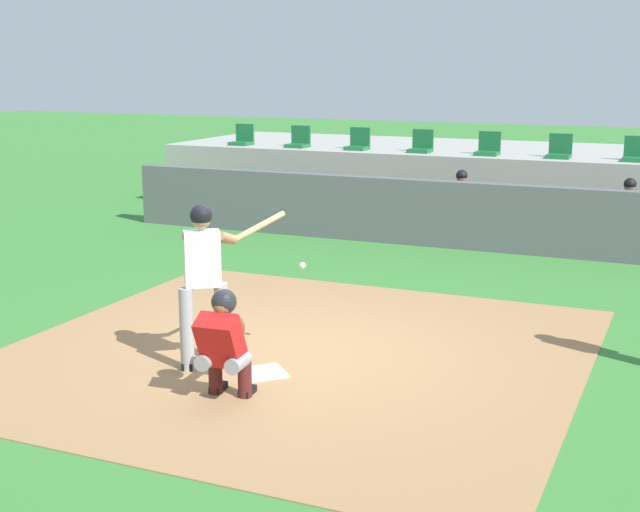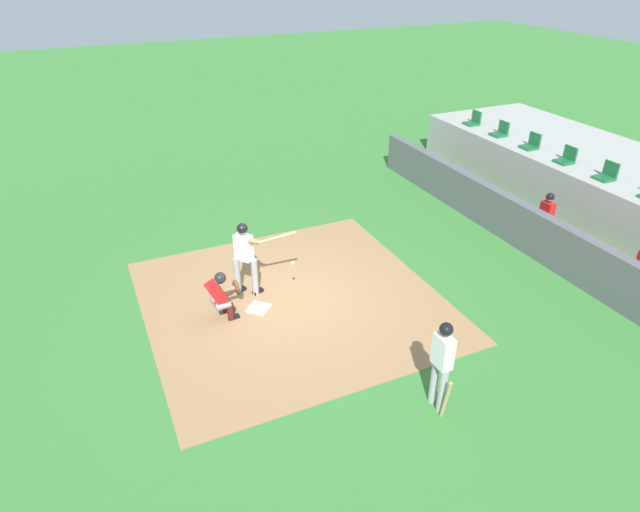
{
  "view_description": "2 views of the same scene",
  "coord_description": "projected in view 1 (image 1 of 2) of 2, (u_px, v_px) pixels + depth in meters",
  "views": [
    {
      "loc": [
        4.13,
        -8.7,
        3.26
      ],
      "look_at": [
        0.0,
        0.7,
        1.0
      ],
      "focal_mm": 49.26,
      "sensor_mm": 36.0,
      "label": 1
    },
    {
      "loc": [
        9.58,
        -3.65,
        7.03
      ],
      "look_at": [
        0.0,
        0.7,
        1.0
      ],
      "focal_mm": 30.56,
      "sensor_mm": 36.0,
      "label": 2
    }
  ],
  "objects": [
    {
      "name": "ground_plane",
      "position": [
        296.0,
        353.0,
        10.1
      ],
      "size": [
        80.0,
        80.0,
        0.0
      ],
      "primitive_type": "plane",
      "color": "#387A33"
    },
    {
      "name": "dirt_infield",
      "position": [
        296.0,
        352.0,
        10.1
      ],
      "size": [
        6.4,
        6.4,
        0.01
      ],
      "primitive_type": "cube",
      "color": "#9E754C",
      "rests_on": "ground"
    },
    {
      "name": "home_plate",
      "position": [
        264.0,
        373.0,
        9.38
      ],
      "size": [
        0.62,
        0.62,
        0.02
      ],
      "primitive_type": "cube",
      "rotation": [
        0.0,
        0.0,
        0.79
      ],
      "color": "white",
      "rests_on": "dirt_infield"
    },
    {
      "name": "batter_at_plate",
      "position": [
        205.0,
        275.0,
        9.43
      ],
      "size": [
        0.7,
        1.37,
        1.8
      ],
      "color": "#99999E",
      "rests_on": "ground"
    },
    {
      "name": "catcher_crouched",
      "position": [
        225.0,
        340.0,
        8.58
      ],
      "size": [
        0.51,
        1.95,
        1.13
      ],
      "color": "gray",
      "rests_on": "ground"
    },
    {
      "name": "dugout_wall",
      "position": [
        449.0,
        214.0,
        15.79
      ],
      "size": [
        13.0,
        0.3,
        1.2
      ],
      "primitive_type": "cube",
      "color": "#59595E",
      "rests_on": "ground"
    },
    {
      "name": "dugout_bench",
      "position": [
        463.0,
        226.0,
        16.76
      ],
      "size": [
        11.8,
        0.44,
        0.45
      ],
      "primitive_type": "cube",
      "color": "olive",
      "rests_on": "ground"
    },
    {
      "name": "dugout_player_0",
      "position": [
        459.0,
        203.0,
        16.54
      ],
      "size": [
        0.49,
        0.7,
        1.3
      ],
      "color": "#939399",
      "rests_on": "ground"
    },
    {
      "name": "dugout_player_1",
      "position": [
        627.0,
        214.0,
        15.36
      ],
      "size": [
        0.49,
        0.7,
        1.3
      ],
      "color": "#939399",
      "rests_on": "ground"
    },
    {
      "name": "stands_platform",
      "position": [
        502.0,
        180.0,
        19.7
      ],
      "size": [
        15.0,
        4.4,
        1.4
      ],
      "primitive_type": "cube",
      "color": "#9E9E99",
      "rests_on": "ground"
    },
    {
      "name": "stadium_seat_0",
      "position": [
        243.0,
        139.0,
        20.43
      ],
      "size": [
        0.46,
        0.46,
        0.48
      ],
      "color": "#196033",
      "rests_on": "stands_platform"
    },
    {
      "name": "stadium_seat_1",
      "position": [
        299.0,
        141.0,
        19.86
      ],
      "size": [
        0.46,
        0.46,
        0.48
      ],
      "color": "#196033",
      "rests_on": "stands_platform"
    },
    {
      "name": "stadium_seat_2",
      "position": [
        358.0,
        143.0,
        19.29
      ],
      "size": [
        0.46,
        0.46,
        0.48
      ],
      "color": "#196033",
      "rests_on": "stands_platform"
    },
    {
      "name": "stadium_seat_3",
      "position": [
        421.0,
        146.0,
        18.73
      ],
      "size": [
        0.46,
        0.46,
        0.48
      ],
      "color": "#196033",
      "rests_on": "stands_platform"
    },
    {
      "name": "stadium_seat_4",
      "position": [
        488.0,
        148.0,
        18.16
      ],
      "size": [
        0.46,
        0.46,
        0.48
      ],
      "color": "#196033",
      "rests_on": "stands_platform"
    },
    {
      "name": "stadium_seat_5",
      "position": [
        559.0,
        151.0,
        17.59
      ],
      "size": [
        0.46,
        0.46,
        0.48
      ],
      "color": "#196033",
      "rests_on": "stands_platform"
    },
    {
      "name": "stadium_seat_6",
      "position": [
        635.0,
        154.0,
        17.03
      ],
      "size": [
        0.46,
        0.46,
        0.48
      ],
      "color": "#196033",
      "rests_on": "stands_platform"
    }
  ]
}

